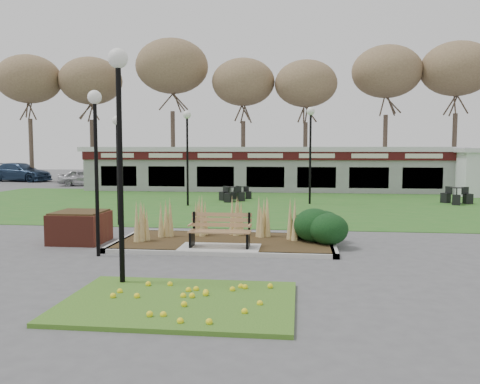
# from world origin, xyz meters

# --- Properties ---
(ground) EXTENTS (100.00, 100.00, 0.00)m
(ground) POSITION_xyz_m (0.00, 0.00, 0.00)
(ground) COLOR #515154
(ground) RESTS_ON ground
(lawn) EXTENTS (34.00, 16.00, 0.02)m
(lawn) POSITION_xyz_m (0.00, 12.00, 0.01)
(lawn) COLOR #296821
(lawn) RESTS_ON ground
(flower_bed) EXTENTS (4.20, 3.00, 0.16)m
(flower_bed) POSITION_xyz_m (0.00, -4.60, 0.07)
(flower_bed) COLOR #36671D
(flower_bed) RESTS_ON ground
(planting_bed) EXTENTS (6.75, 3.40, 1.27)m
(planting_bed) POSITION_xyz_m (1.27, 1.35, 0.37)
(planting_bed) COLOR #352815
(planting_bed) RESTS_ON ground
(park_bench) EXTENTS (1.70, 0.66, 0.93)m
(park_bench) POSITION_xyz_m (0.00, 0.25, 0.59)
(park_bench) COLOR #A6814B
(park_bench) RESTS_ON ground
(brick_planter) EXTENTS (1.50, 1.50, 0.95)m
(brick_planter) POSITION_xyz_m (-4.40, 1.00, 0.48)
(brick_planter) COLOR brown
(brick_planter) RESTS_ON ground
(food_pavilion) EXTENTS (24.60, 3.40, 2.90)m
(food_pavilion) POSITION_xyz_m (0.00, 19.96, 1.48)
(food_pavilion) COLOR gray
(food_pavilion) RESTS_ON ground
(tree_backdrop) EXTENTS (47.24, 5.24, 10.36)m
(tree_backdrop) POSITION_xyz_m (0.00, 28.00, 8.36)
(tree_backdrop) COLOR #47382B
(tree_backdrop) RESTS_ON ground
(lamp_post_near_left) EXTENTS (0.36, 0.36, 4.32)m
(lamp_post_near_left) POSITION_xyz_m (-3.09, -0.80, 3.15)
(lamp_post_near_left) COLOR black
(lamp_post_near_left) RESTS_ON ground
(lamp_post_near_right) EXTENTS (0.40, 0.40, 4.83)m
(lamp_post_near_right) POSITION_xyz_m (-1.46, -3.50, 3.52)
(lamp_post_near_right) COLOR black
(lamp_post_near_right) RESTS_ON ground
(lamp_post_mid_left) EXTENTS (0.33, 0.33, 4.00)m
(lamp_post_mid_left) POSITION_xyz_m (-4.45, 4.43, 2.92)
(lamp_post_mid_left) COLOR black
(lamp_post_mid_left) RESTS_ON ground
(lamp_post_mid_right) EXTENTS (0.40, 0.40, 4.86)m
(lamp_post_mid_right) POSITION_xyz_m (2.67, 12.27, 3.54)
(lamp_post_mid_right) COLOR black
(lamp_post_mid_right) RESTS_ON ground
(lamp_post_far_left) EXTENTS (0.38, 0.38, 4.63)m
(lamp_post_far_left) POSITION_xyz_m (-3.28, 10.80, 3.37)
(lamp_post_far_left) COLOR black
(lamp_post_far_left) RESTS_ON ground
(bistro_set_a) EXTENTS (1.12, 1.27, 0.67)m
(bistro_set_a) POSITION_xyz_m (-1.14, 14.46, 0.24)
(bistro_set_a) COLOR black
(bistro_set_a) RESTS_ON ground
(bistro_set_b) EXTENTS (1.44, 1.34, 0.77)m
(bistro_set_b) POSITION_xyz_m (-1.46, 13.06, 0.28)
(bistro_set_b) COLOR black
(bistro_set_b) RESTS_ON ground
(bistro_set_d) EXTENTS (1.50, 1.53, 0.83)m
(bistro_set_d) POSITION_xyz_m (10.04, 13.15, 0.30)
(bistro_set_d) COLOR black
(bistro_set_d) RESTS_ON ground
(car_silver) EXTENTS (3.81, 2.09, 1.23)m
(car_silver) POSITION_xyz_m (-13.93, 22.85, 0.61)
(car_silver) COLOR #B4B4B9
(car_silver) RESTS_ON ground
(car_black) EXTENTS (5.21, 3.27, 1.62)m
(car_black) POSITION_xyz_m (-11.32, 22.98, 0.81)
(car_black) COLOR black
(car_black) RESTS_ON ground
(car_blue) EXTENTS (5.70, 3.07, 1.57)m
(car_blue) POSITION_xyz_m (-21.33, 27.00, 0.78)
(car_blue) COLOR navy
(car_blue) RESTS_ON ground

